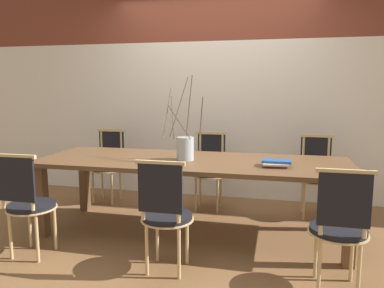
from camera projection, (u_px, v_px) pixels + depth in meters
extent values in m
plane|color=brown|center=(192.00, 233.00, 3.63)|extent=(16.00, 16.00, 0.00)
cube|color=silver|center=(216.00, 121.00, 4.76)|extent=(12.00, 0.06, 1.97)
cube|color=brown|center=(192.00, 162.00, 3.52)|extent=(2.91, 1.00, 0.04)
cube|color=brown|center=(42.00, 201.00, 3.50)|extent=(0.09, 0.09, 0.68)
cube|color=brown|center=(350.00, 225.00, 2.89)|extent=(0.09, 0.09, 0.68)
cube|color=brown|center=(85.00, 181.00, 4.26)|extent=(0.09, 0.09, 0.68)
cube|color=brown|center=(336.00, 196.00, 3.65)|extent=(0.09, 0.09, 0.68)
cylinder|color=black|center=(32.00, 205.00, 3.10)|extent=(0.38, 0.38, 0.04)
cylinder|color=tan|center=(32.00, 208.00, 3.11)|extent=(0.41, 0.41, 0.01)
cylinder|color=tan|center=(30.00, 224.00, 3.28)|extent=(0.03, 0.03, 0.41)
cylinder|color=tan|center=(55.00, 227.00, 3.23)|extent=(0.03, 0.03, 0.41)
cylinder|color=tan|center=(10.00, 235.00, 3.04)|extent=(0.03, 0.03, 0.41)
cylinder|color=tan|center=(37.00, 238.00, 2.99)|extent=(0.03, 0.03, 0.41)
cylinder|color=tan|center=(2.00, 181.00, 2.94)|extent=(0.03, 0.03, 0.44)
cylinder|color=tan|center=(31.00, 183.00, 2.88)|extent=(0.03, 0.03, 0.44)
cube|color=black|center=(16.00, 180.00, 2.90)|extent=(0.32, 0.02, 0.35)
cube|color=tan|center=(15.00, 156.00, 2.88)|extent=(0.36, 0.03, 0.03)
cylinder|color=black|center=(167.00, 216.00, 2.84)|extent=(0.38, 0.38, 0.04)
cylinder|color=tan|center=(167.00, 219.00, 2.84)|extent=(0.41, 0.41, 0.01)
cylinder|color=tan|center=(157.00, 236.00, 3.02)|extent=(0.03, 0.03, 0.41)
cylinder|color=tan|center=(187.00, 239.00, 2.96)|extent=(0.03, 0.03, 0.41)
cylinder|color=tan|center=(147.00, 249.00, 2.78)|extent=(0.03, 0.03, 0.41)
cylinder|color=tan|center=(179.00, 252.00, 2.73)|extent=(0.03, 0.03, 0.41)
cylinder|color=tan|center=(143.00, 190.00, 2.68)|extent=(0.03, 0.03, 0.44)
cylinder|color=tan|center=(178.00, 193.00, 2.62)|extent=(0.03, 0.03, 0.44)
cube|color=black|center=(160.00, 189.00, 2.64)|extent=(0.32, 0.02, 0.35)
cube|color=tan|center=(160.00, 163.00, 2.62)|extent=(0.36, 0.03, 0.03)
cylinder|color=black|center=(338.00, 230.00, 2.57)|extent=(0.38, 0.38, 0.04)
cylinder|color=tan|center=(338.00, 233.00, 2.57)|extent=(0.41, 0.41, 0.01)
cylinder|color=tan|center=(316.00, 251.00, 2.75)|extent=(0.03, 0.03, 0.41)
cylinder|color=tan|center=(352.00, 254.00, 2.69)|extent=(0.03, 0.03, 0.41)
cylinder|color=tan|center=(319.00, 267.00, 2.51)|extent=(0.03, 0.03, 0.41)
cylinder|color=tan|center=(359.00, 271.00, 2.45)|extent=(0.03, 0.03, 0.41)
cylinder|color=tan|center=(322.00, 202.00, 2.40)|extent=(0.03, 0.03, 0.44)
cylinder|color=tan|center=(367.00, 205.00, 2.34)|extent=(0.03, 0.03, 0.44)
cube|color=black|center=(344.00, 200.00, 2.37)|extent=(0.32, 0.02, 0.35)
cube|color=tan|center=(346.00, 172.00, 2.34)|extent=(0.36, 0.03, 0.03)
cylinder|color=black|center=(106.00, 168.00, 4.57)|extent=(0.38, 0.38, 0.04)
cylinder|color=tan|center=(106.00, 170.00, 4.57)|extent=(0.41, 0.41, 0.01)
cylinder|color=tan|center=(112.00, 189.00, 4.45)|extent=(0.03, 0.03, 0.41)
cylinder|color=tan|center=(93.00, 187.00, 4.51)|extent=(0.03, 0.03, 0.41)
cylinder|color=tan|center=(121.00, 183.00, 4.69)|extent=(0.03, 0.03, 0.41)
cylinder|color=tan|center=(102.00, 182.00, 4.75)|extent=(0.03, 0.03, 0.41)
cylinder|color=tan|center=(121.00, 147.00, 4.66)|extent=(0.03, 0.03, 0.44)
cylinder|color=tan|center=(102.00, 146.00, 4.72)|extent=(0.03, 0.03, 0.44)
cube|color=black|center=(112.00, 145.00, 4.69)|extent=(0.32, 0.02, 0.35)
cube|color=tan|center=(111.00, 130.00, 4.66)|extent=(0.36, 0.03, 0.03)
cylinder|color=black|center=(209.00, 173.00, 4.28)|extent=(0.38, 0.38, 0.04)
cylinder|color=tan|center=(209.00, 175.00, 4.29)|extent=(0.41, 0.41, 0.01)
cylinder|color=tan|center=(217.00, 195.00, 4.17)|extent=(0.03, 0.03, 0.41)
cylinder|color=tan|center=(196.00, 194.00, 4.23)|extent=(0.03, 0.03, 0.41)
cylinder|color=tan|center=(221.00, 190.00, 4.41)|extent=(0.03, 0.03, 0.41)
cylinder|color=tan|center=(200.00, 188.00, 4.46)|extent=(0.03, 0.03, 0.41)
cylinder|color=tan|center=(222.00, 151.00, 4.38)|extent=(0.03, 0.03, 0.44)
cylinder|color=tan|center=(200.00, 150.00, 4.44)|extent=(0.03, 0.03, 0.44)
cube|color=black|center=(211.00, 148.00, 4.41)|extent=(0.32, 0.02, 0.35)
cube|color=tan|center=(211.00, 133.00, 4.38)|extent=(0.36, 0.03, 0.03)
cylinder|color=black|center=(316.00, 179.00, 4.02)|extent=(0.38, 0.38, 0.04)
cylinder|color=tan|center=(316.00, 181.00, 4.03)|extent=(0.41, 0.41, 0.01)
cylinder|color=tan|center=(329.00, 203.00, 3.91)|extent=(0.03, 0.03, 0.41)
cylinder|color=tan|center=(304.00, 201.00, 3.96)|extent=(0.03, 0.03, 0.41)
cylinder|color=tan|center=(326.00, 196.00, 4.15)|extent=(0.03, 0.03, 0.41)
cylinder|color=tan|center=(302.00, 195.00, 4.20)|extent=(0.03, 0.03, 0.41)
cylinder|color=tan|center=(328.00, 155.00, 4.11)|extent=(0.03, 0.03, 0.44)
cylinder|color=tan|center=(303.00, 154.00, 4.17)|extent=(0.03, 0.03, 0.44)
cube|color=black|center=(316.00, 152.00, 4.14)|extent=(0.32, 0.02, 0.35)
cube|color=tan|center=(317.00, 136.00, 4.11)|extent=(0.36, 0.03, 0.03)
cylinder|color=#B2BCC1|center=(185.00, 149.00, 3.50)|extent=(0.16, 0.16, 0.22)
cylinder|color=brown|center=(201.00, 117.00, 3.46)|extent=(0.10, 0.30, 0.38)
cylinder|color=brown|center=(189.00, 106.00, 3.47)|extent=(0.08, 0.07, 0.57)
cylinder|color=brown|center=(179.00, 122.00, 3.36)|extent=(0.23, 0.06, 0.30)
cylinder|color=brown|center=(173.00, 117.00, 3.44)|extent=(0.09, 0.23, 0.38)
cylinder|color=brown|center=(167.00, 113.00, 3.47)|extent=(0.03, 0.35, 0.46)
cylinder|color=brown|center=(179.00, 107.00, 3.52)|extent=(0.15, 0.16, 0.56)
cube|color=#842D8C|center=(275.00, 165.00, 3.22)|extent=(0.22, 0.16, 0.02)
cube|color=beige|center=(275.00, 163.00, 3.21)|extent=(0.23, 0.21, 0.02)
cube|color=#234C8C|center=(277.00, 161.00, 3.21)|extent=(0.25, 0.16, 0.02)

